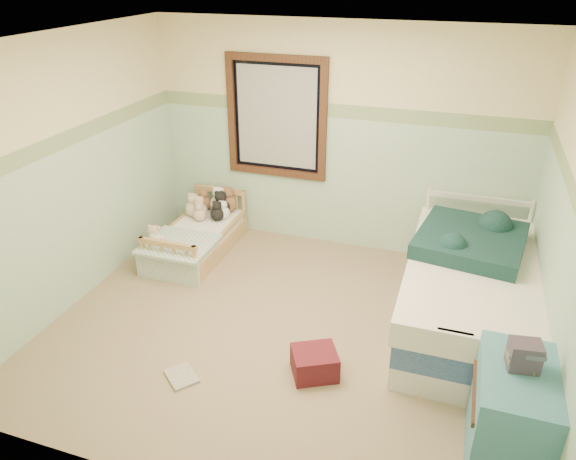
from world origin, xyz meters
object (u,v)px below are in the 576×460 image
(toddler_bed_frame, at_px, (198,245))
(plush_floor_cream, at_px, (159,257))
(floor_book, at_px, (182,376))
(twin_bed_frame, at_px, (465,315))
(red_pillow, at_px, (315,363))
(dresser, at_px, (510,418))
(plush_floor_tan, at_px, (156,245))

(toddler_bed_frame, bearing_deg, plush_floor_cream, -115.95)
(floor_book, bearing_deg, plush_floor_cream, 165.28)
(plush_floor_cream, bearing_deg, twin_bed_frame, -0.33)
(plush_floor_cream, bearing_deg, floor_book, -54.20)
(plush_floor_cream, xyz_separation_m, twin_bed_frame, (3.19, -0.02, -0.03))
(red_pillow, bearing_deg, toddler_bed_frame, 139.88)
(toddler_bed_frame, distance_m, dresser, 3.82)
(plush_floor_cream, relative_size, floor_book, 1.00)
(dresser, distance_m, floor_book, 2.46)
(toddler_bed_frame, relative_size, red_pillow, 3.80)
(plush_floor_tan, distance_m, twin_bed_frame, 3.38)
(dresser, relative_size, floor_book, 2.77)
(twin_bed_frame, distance_m, floor_book, 2.58)
(plush_floor_tan, height_order, red_pillow, plush_floor_tan)
(red_pillow, height_order, floor_book, red_pillow)
(plush_floor_cream, height_order, red_pillow, plush_floor_cream)
(twin_bed_frame, bearing_deg, plush_floor_tan, 175.61)
(plush_floor_cream, xyz_separation_m, floor_book, (1.06, -1.47, -0.12))
(plush_floor_cream, relative_size, red_pillow, 0.78)
(toddler_bed_frame, height_order, plush_floor_tan, plush_floor_tan)
(twin_bed_frame, relative_size, red_pillow, 6.06)
(dresser, height_order, red_pillow, dresser)
(plush_floor_tan, bearing_deg, plush_floor_cream, -52.42)
(red_pillow, bearing_deg, twin_bed_frame, 43.43)
(toddler_bed_frame, height_order, floor_book, toddler_bed_frame)
(plush_floor_cream, distance_m, twin_bed_frame, 3.19)
(dresser, bearing_deg, twin_bed_frame, 101.66)
(toddler_bed_frame, xyz_separation_m, twin_bed_frame, (2.96, -0.48, 0.02))
(plush_floor_cream, relative_size, twin_bed_frame, 0.13)
(floor_book, bearing_deg, dresser, 39.02)
(red_pillow, bearing_deg, plush_floor_tan, 149.52)
(plush_floor_tan, distance_m, floor_book, 2.12)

